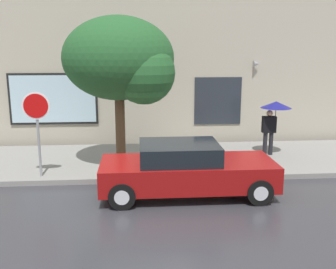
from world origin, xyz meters
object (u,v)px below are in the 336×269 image
pedestrian_with_umbrella (274,112)px  stop_sign (37,117)px  street_tree (124,62)px  parked_car (186,170)px  fire_hydrant (214,158)px

pedestrian_with_umbrella → stop_sign: bearing=-166.5°
stop_sign → street_tree: bearing=17.9°
street_tree → parked_car: bearing=-53.1°
street_tree → stop_sign: 2.88m
fire_hydrant → pedestrian_with_umbrella: bearing=33.0°
fire_hydrant → stop_sign: bearing=-177.0°
parked_car → stop_sign: (-3.94, 1.33, 1.16)m
fire_hydrant → street_tree: bearing=168.9°
stop_sign → parked_car: bearing=-18.7°
parked_car → street_tree: 3.70m
parked_car → stop_sign: bearing=161.3°
parked_car → fire_hydrant: parked_car is taller
parked_car → pedestrian_with_umbrella: bearing=42.9°
fire_hydrant → stop_sign: size_ratio=0.31×
pedestrian_with_umbrella → fire_hydrant: bearing=-147.0°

